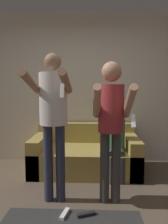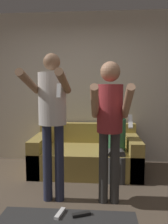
{
  "view_description": "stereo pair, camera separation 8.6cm",
  "coord_description": "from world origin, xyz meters",
  "px_view_note": "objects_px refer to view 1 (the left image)",
  "views": [
    {
      "loc": [
        0.24,
        -1.97,
        1.36
      ],
      "look_at": [
        0.11,
        1.02,
        1.03
      ],
      "focal_mm": 35.0,
      "sensor_mm": 36.0,
      "label": 1
    },
    {
      "loc": [
        0.33,
        -1.96,
        1.36
      ],
      "look_at": [
        0.11,
        1.02,
        1.03
      ],
      "focal_mm": 35.0,
      "sensor_mm": 36.0,
      "label": 2
    }
  ],
  "objects_px": {
    "person_standing_left": "(53,110)",
    "remote_far": "(86,214)",
    "couch": "(85,155)",
    "remote_near": "(65,214)",
    "person_seated": "(115,139)",
    "person_standing_right": "(111,117)"
  },
  "relations": [
    {
      "from": "person_standing_left",
      "to": "person_standing_right",
      "type": "bearing_deg",
      "value": -0.03
    },
    {
      "from": "person_standing_left",
      "to": "remote_far",
      "type": "relative_size",
      "value": 11.46
    },
    {
      "from": "person_standing_right",
      "to": "remote_far",
      "type": "relative_size",
      "value": 10.83
    },
    {
      "from": "remote_near",
      "to": "remote_far",
      "type": "distance_m",
      "value": 0.17
    },
    {
      "from": "person_standing_right",
      "to": "person_seated",
      "type": "relative_size",
      "value": 1.5
    },
    {
      "from": "person_seated",
      "to": "remote_far",
      "type": "bearing_deg",
      "value": -103.26
    },
    {
      "from": "remote_near",
      "to": "remote_far",
      "type": "bearing_deg",
      "value": 0.24
    },
    {
      "from": "couch",
      "to": "remote_near",
      "type": "relative_size",
      "value": 11.01
    },
    {
      "from": "person_standing_left",
      "to": "person_seated",
      "type": "distance_m",
      "value": 1.24
    },
    {
      "from": "person_standing_left",
      "to": "person_seated",
      "type": "height_order",
      "value": "person_standing_left"
    },
    {
      "from": "couch",
      "to": "remote_far",
      "type": "relative_size",
      "value": 11.13
    },
    {
      "from": "remote_near",
      "to": "remote_far",
      "type": "height_order",
      "value": "same"
    },
    {
      "from": "person_standing_right",
      "to": "remote_far",
      "type": "bearing_deg",
      "value": -106.95
    },
    {
      "from": "person_seated",
      "to": "couch",
      "type": "bearing_deg",
      "value": 153.18
    },
    {
      "from": "remote_near",
      "to": "person_seated",
      "type": "bearing_deg",
      "value": 71.17
    },
    {
      "from": "remote_far",
      "to": "remote_near",
      "type": "bearing_deg",
      "value": -179.76
    },
    {
      "from": "person_standing_left",
      "to": "person_standing_right",
      "type": "relative_size",
      "value": 1.06
    },
    {
      "from": "person_standing_left",
      "to": "person_seated",
      "type": "xyz_separation_m",
      "value": [
        0.79,
        0.8,
        -0.51
      ]
    },
    {
      "from": "couch",
      "to": "person_standing_left",
      "type": "bearing_deg",
      "value": -107.84
    },
    {
      "from": "person_standing_left",
      "to": "remote_far",
      "type": "xyz_separation_m",
      "value": [
        0.41,
        -0.84,
        -0.75
      ]
    },
    {
      "from": "remote_far",
      "to": "couch",
      "type": "bearing_deg",
      "value": 92.39
    },
    {
      "from": "couch",
      "to": "person_standing_left",
      "type": "distance_m",
      "value": 1.38
    }
  ]
}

